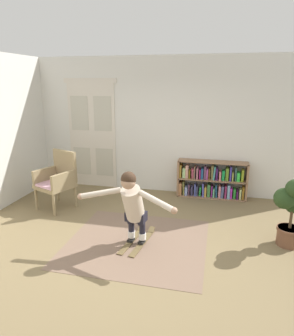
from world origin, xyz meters
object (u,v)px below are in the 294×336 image
Objects in this scene: bookshelf at (211,181)px; potted_plant at (289,212)px; person_skier at (132,203)px; wicker_chair at (58,179)px; skis_pair at (138,240)px.

bookshelf is 2.15m from potted_plant.
potted_plant is 0.72× the size of person_skier.
skis_pair is (1.84, -0.97, -0.56)m from wicker_chair.
person_skier reaches higher than skis_pair.
bookshelf is 2.62m from person_skier.
potted_plant is 1.17× the size of skis_pair.
person_skier reaches higher than potted_plant.
person_skier is (-1.04, -2.37, 0.36)m from bookshelf.
wicker_chair is (-2.85, -1.22, 0.23)m from bookshelf.
skis_pair is at bearing -114.77° from bookshelf.
person_skier reaches higher than wicker_chair.
person_skier is (1.81, -1.15, 0.13)m from wicker_chair.
skis_pair is (-1.01, -2.20, -0.33)m from bookshelf.
bookshelf reaches higher than skis_pair.
skis_pair is 0.62× the size of person_skier.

